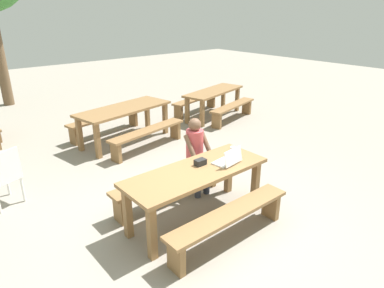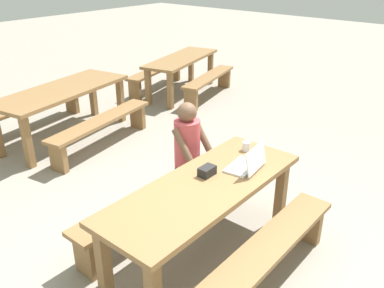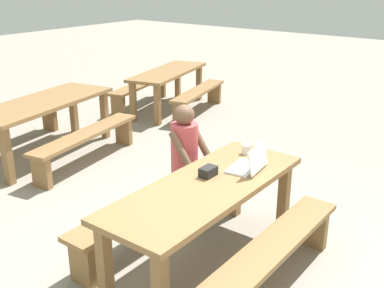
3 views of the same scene
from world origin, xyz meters
name	(u,v)px [view 3 (image 3 of 3)]	position (x,y,z in m)	size (l,w,h in m)	color
ground_plane	(205,263)	(0.00, 0.00, 0.00)	(30.00, 30.00, 0.00)	gray
picnic_table_front	(206,197)	(0.00, 0.00, 0.64)	(1.98, 0.73, 0.75)	olive
bench_near	(271,256)	(0.00, -0.62, 0.32)	(1.84, 0.30, 0.43)	olive
bench_far	(151,209)	(0.00, 0.62, 0.32)	(1.84, 0.30, 0.43)	olive
laptop	(249,164)	(0.46, -0.12, 0.81)	(0.38, 0.30, 0.23)	white
small_pouch	(208,172)	(0.14, 0.08, 0.79)	(0.15, 0.10, 0.08)	black
coffee_mug	(246,149)	(0.77, 0.09, 0.80)	(0.08, 0.08, 0.09)	white
person_seated	(188,157)	(0.50, 0.57, 0.69)	(0.37, 0.39, 1.20)	#333847
picnic_table_mid	(43,109)	(0.77, 3.22, 0.65)	(2.16, 1.14, 0.76)	olive
bench_mid_south	(86,140)	(0.89, 2.53, 0.32)	(1.87, 0.62, 0.43)	olive
bench_mid_north	(8,125)	(0.64, 3.91, 0.32)	(1.87, 0.62, 0.43)	olive
picnic_table_distant	(168,77)	(3.46, 3.30, 0.60)	(2.02, 1.09, 0.71)	olive
bench_distant_south	(199,96)	(3.60, 2.74, 0.32)	(1.75, 0.70, 0.42)	olive
bench_distant_north	(140,89)	(3.32, 3.87, 0.32)	(1.75, 0.70, 0.42)	olive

